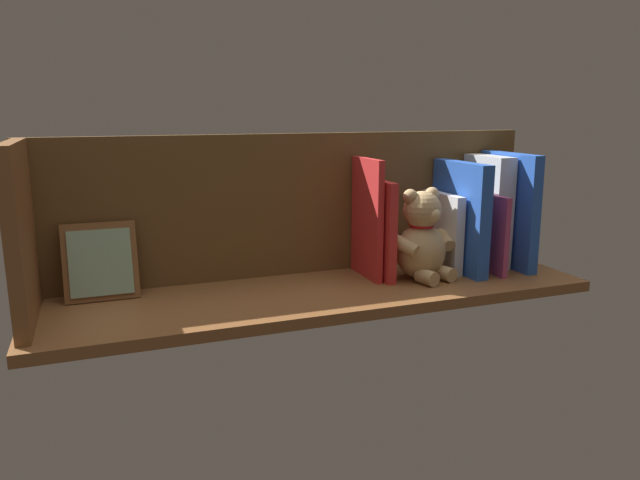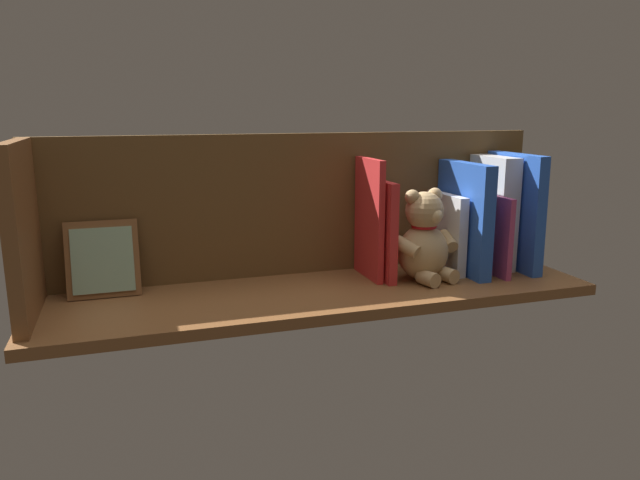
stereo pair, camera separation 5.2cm
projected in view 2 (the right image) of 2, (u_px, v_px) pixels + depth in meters
The scene contains 13 objects.
ground_plane at pixel (320, 294), 123.97cm from camera, with size 113.01×31.26×2.20cm, color brown.
shelf_back_panel at pixel (301, 204), 132.76cm from camera, with size 113.01×1.50×31.25cm, color brown.
shelf_side_divider at pixel (22, 231), 103.83cm from camera, with size 2.40×25.26×31.25cm, color brown.
book_0 at pixel (514, 211), 137.70cm from camera, with size 2.64×19.47×26.55cm, color blue.
dictionary_thick_white at pixel (492, 212), 138.85cm from camera, with size 4.50×14.27×25.85cm, color white.
book_1 at pixel (485, 232), 136.24cm from camera, with size 1.27×19.75×17.79cm, color #B23F72.
book_2 at pixel (469, 226), 138.05cm from camera, with size 2.44×13.85×19.78cm, color teal.
book_3 at pixel (464, 218), 133.89cm from camera, with size 3.01×19.50×24.89cm, color blue.
book_4 at pixel (446, 233), 135.84cm from camera, with size 2.18×14.93×17.72cm, color silver.
teddy_bear at pixel (423, 240), 129.10cm from camera, with size 15.56×14.62×19.82cm.
book_5 at pixel (380, 229), 130.26cm from camera, with size 1.90×15.29×21.48cm, color red.
book_6 at pixel (369, 219), 129.88cm from camera, with size 1.40×13.59×26.13cm, color red.
picture_frame_leaning at pixel (103, 259), 117.91cm from camera, with size 13.89×5.33×15.06cm.
Camera 2 is at (36.80, 112.74, 36.72)cm, focal length 33.53 mm.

